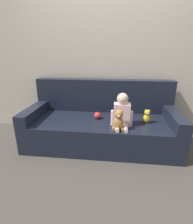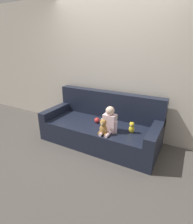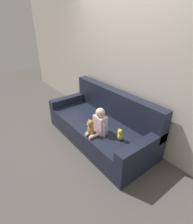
% 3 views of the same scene
% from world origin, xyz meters
% --- Properties ---
extents(ground_plane, '(12.00, 12.00, 0.00)m').
position_xyz_m(ground_plane, '(0.00, 0.00, 0.00)').
color(ground_plane, '#4C4742').
extents(wall_back, '(8.00, 0.05, 2.60)m').
position_xyz_m(wall_back, '(0.00, 0.54, 1.30)').
color(wall_back, beige).
rests_on(wall_back, ground_plane).
extents(couch, '(2.10, 0.91, 0.89)m').
position_xyz_m(couch, '(0.00, 0.07, 0.29)').
color(couch, black).
rests_on(couch, ground_plane).
extents(person_baby, '(0.28, 0.32, 0.43)m').
position_xyz_m(person_baby, '(0.28, -0.19, 0.57)').
color(person_baby, silver).
rests_on(person_baby, couch).
extents(teddy_bear_brown, '(0.15, 0.12, 0.26)m').
position_xyz_m(teddy_bear_brown, '(0.24, -0.34, 0.50)').
color(teddy_bear_brown, '#AD7A3D').
rests_on(teddy_bear_brown, couch).
extents(plush_toy_side, '(0.09, 0.09, 0.19)m').
position_xyz_m(plush_toy_side, '(0.61, -0.07, 0.48)').
color(plush_toy_side, yellow).
rests_on(plush_toy_side, couch).
extents(toy_ball, '(0.10, 0.10, 0.10)m').
position_xyz_m(toy_ball, '(-0.06, 0.00, 0.43)').
color(toy_ball, red).
rests_on(toy_ball, couch).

